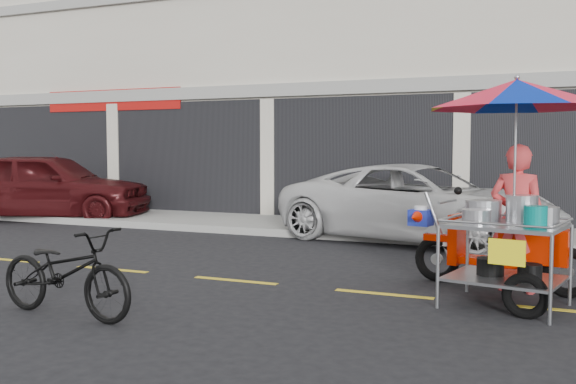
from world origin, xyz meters
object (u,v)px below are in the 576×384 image
at_px(white_pickup, 419,203).
at_px(near_bicycle, 65,272).
at_px(maroon_sedan, 48,186).
at_px(food_vendor_rig, 513,161).

height_order(white_pickup, near_bicycle, white_pickup).
bearing_deg(maroon_sedan, food_vendor_rig, -129.04).
height_order(maroon_sedan, white_pickup, maroon_sedan).
xyz_separation_m(maroon_sedan, white_pickup, (9.03, -0.14, -0.11)).
xyz_separation_m(maroon_sedan, food_vendor_rig, (10.92, -4.30, 0.78)).
distance_m(near_bicycle, food_vendor_rig, 5.05).
xyz_separation_m(white_pickup, near_bicycle, (-2.32, -6.73, -0.25)).
height_order(white_pickup, food_vendor_rig, food_vendor_rig).
bearing_deg(near_bicycle, maroon_sedan, 49.48).
bearing_deg(food_vendor_rig, near_bicycle, -136.99).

